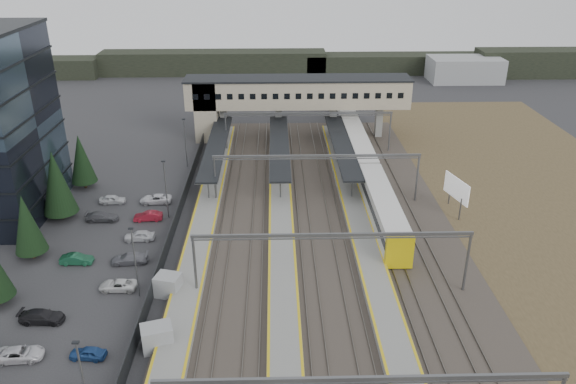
{
  "coord_description": "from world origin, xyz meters",
  "views": [
    {
      "loc": [
        6.31,
        -57.05,
        34.33
      ],
      "look_at": [
        7.93,
        8.91,
        4.0
      ],
      "focal_mm": 35.0,
      "sensor_mm": 36.0,
      "label": 1
    }
  ],
  "objects_px": {
    "relay_cabin_near": "(157,337)",
    "train": "(359,151)",
    "billboard": "(456,190)",
    "relay_cabin_far": "(168,285)",
    "footbridge": "(282,96)"
  },
  "relations": [
    {
      "from": "relay_cabin_far",
      "to": "billboard",
      "type": "xyz_separation_m",
      "value": [
        35.46,
        18.41,
        2.15
      ]
    },
    {
      "from": "relay_cabin_near",
      "to": "footbridge",
      "type": "bearing_deg",
      "value": 78.09
    },
    {
      "from": "relay_cabin_far",
      "to": "train",
      "type": "height_order",
      "value": "train"
    },
    {
      "from": "relay_cabin_near",
      "to": "relay_cabin_far",
      "type": "relative_size",
      "value": 1.09
    },
    {
      "from": "relay_cabin_near",
      "to": "train",
      "type": "xyz_separation_m",
      "value": [
        24.55,
        44.75,
        1.09
      ]
    },
    {
      "from": "relay_cabin_far",
      "to": "train",
      "type": "xyz_separation_m",
      "value": [
        24.94,
        36.43,
        1.09
      ]
    },
    {
      "from": "relay_cabin_far",
      "to": "billboard",
      "type": "bearing_deg",
      "value": 27.43
    },
    {
      "from": "relay_cabin_near",
      "to": "billboard",
      "type": "distance_m",
      "value": 44.15
    },
    {
      "from": "relay_cabin_near",
      "to": "relay_cabin_far",
      "type": "distance_m",
      "value": 8.33
    },
    {
      "from": "train",
      "to": "billboard",
      "type": "height_order",
      "value": "billboard"
    },
    {
      "from": "relay_cabin_near",
      "to": "billboard",
      "type": "height_order",
      "value": "billboard"
    },
    {
      "from": "relay_cabin_near",
      "to": "billboard",
      "type": "bearing_deg",
      "value": 37.32
    },
    {
      "from": "relay_cabin_far",
      "to": "footbridge",
      "type": "relative_size",
      "value": 0.07
    },
    {
      "from": "relay_cabin_near",
      "to": "train",
      "type": "relative_size",
      "value": 0.05
    },
    {
      "from": "relay_cabin_near",
      "to": "train",
      "type": "distance_m",
      "value": 51.06
    }
  ]
}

